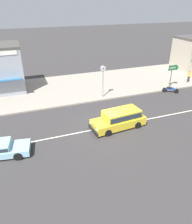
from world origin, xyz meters
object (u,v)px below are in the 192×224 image
object	(u,v)px
street_clock	(103,74)
motorcycle_1	(171,89)
shopfront_corner_warung	(1,68)
pedestrian_near_clock	(189,75)
sedan_pale_blue_1	(0,149)
minivan_yellow_2	(120,118)
arrow_signboard	(176,68)

from	to	relation	value
street_clock	motorcycle_1	bearing A→B (deg)	-9.61
shopfront_corner_warung	motorcycle_1	bearing A→B (deg)	-22.01
street_clock	shopfront_corner_warung	distance (m)	12.08
pedestrian_near_clock	sedan_pale_blue_1	bearing A→B (deg)	-161.80
sedan_pale_blue_1	pedestrian_near_clock	world-z (taller)	pedestrian_near_clock
minivan_yellow_2	motorcycle_1	world-z (taller)	minivan_yellow_2
motorcycle_1	pedestrian_near_clock	world-z (taller)	pedestrian_near_clock
minivan_yellow_2	street_clock	world-z (taller)	street_clock
minivan_yellow_2	street_clock	distance (m)	6.77
arrow_signboard	shopfront_corner_warung	distance (m)	20.90
arrow_signboard	minivan_yellow_2	bearing A→B (deg)	-149.30
motorcycle_1	minivan_yellow_2	bearing A→B (deg)	-151.46
street_clock	shopfront_corner_warung	bearing A→B (deg)	149.46
motorcycle_1	arrow_signboard	distance (m)	2.75
street_clock	arrow_signboard	world-z (taller)	street_clock
pedestrian_near_clock	shopfront_corner_warung	distance (m)	23.70
street_clock	pedestrian_near_clock	bearing A→B (deg)	2.94
arrow_signboard	sedan_pale_blue_1	bearing A→B (deg)	-161.30
street_clock	shopfront_corner_warung	xyz separation A→B (m)	(-10.40, 6.14, 0.08)
street_clock	pedestrian_near_clock	size ratio (longest dim) A/B	2.23
motorcycle_1	street_clock	xyz separation A→B (m)	(-8.23, 1.39, 2.36)
pedestrian_near_clock	shopfront_corner_warung	world-z (taller)	shopfront_corner_warung
shopfront_corner_warung	arrow_signboard	bearing A→B (deg)	-17.55
sedan_pale_blue_1	motorcycle_1	xyz separation A→B (m)	(18.95, 5.62, -0.11)
sedan_pale_blue_1	minivan_yellow_2	xyz separation A→B (m)	(9.73, 0.61, 0.31)
pedestrian_near_clock	shopfront_corner_warung	xyz separation A→B (m)	(-22.99, 5.49, 1.77)
street_clock	arrow_signboard	bearing A→B (deg)	-1.00
minivan_yellow_2	shopfront_corner_warung	distance (m)	15.81
motorcycle_1	pedestrian_near_clock	size ratio (longest dim) A/B	0.98
motorcycle_1	pedestrian_near_clock	bearing A→B (deg)	25.09
sedan_pale_blue_1	motorcycle_1	world-z (taller)	sedan_pale_blue_1
street_clock	arrow_signboard	xyz separation A→B (m)	(9.52, -0.17, -0.26)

